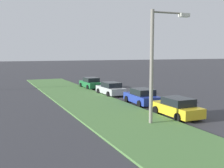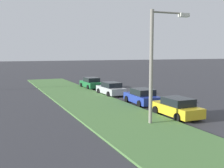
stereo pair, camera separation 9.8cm
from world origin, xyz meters
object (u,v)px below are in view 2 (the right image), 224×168
at_px(parked_car_yellow, 177,108).
at_px(parked_car_silver, 111,89).
at_px(parked_car_blue, 142,97).
at_px(streetlight, 156,58).
at_px(parked_car_green, 91,83).

bearing_deg(parked_car_yellow, parked_car_silver, 0.92).
distance_m(parked_car_yellow, parked_car_blue, 5.37).
xyz_separation_m(parked_car_blue, parked_car_silver, (6.24, 0.42, 0.00)).
height_order(parked_car_yellow, streetlight, streetlight).
height_order(parked_car_silver, parked_car_green, same).
bearing_deg(parked_car_blue, parked_car_green, 5.06).
bearing_deg(parked_car_silver, parked_car_blue, -178.35).
height_order(parked_car_silver, streetlight, streetlight).
distance_m(parked_car_yellow, parked_car_silver, 11.61).
distance_m(parked_car_yellow, parked_car_green, 18.04).
xyz_separation_m(parked_car_blue, streetlight, (-6.48, 2.71, 3.67)).
distance_m(parked_car_blue, parked_car_silver, 6.25).
bearing_deg(parked_car_green, parked_car_blue, -178.90).
height_order(parked_car_yellow, parked_car_silver, same).
bearing_deg(streetlight, parked_car_silver, -10.20).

